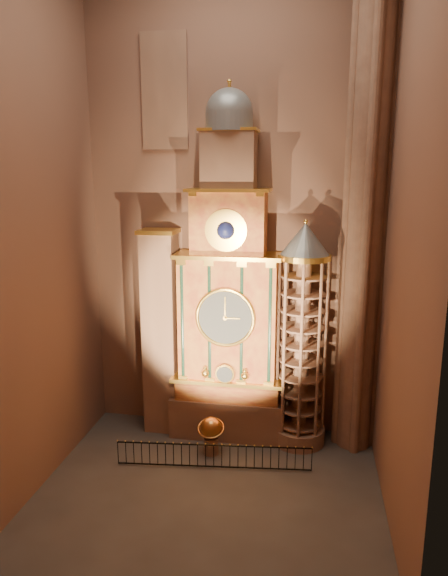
% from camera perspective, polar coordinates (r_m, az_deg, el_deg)
% --- Properties ---
extents(floor, '(14.00, 14.00, 0.00)m').
position_cam_1_polar(floor, '(22.72, -1.67, -21.61)').
color(floor, '#383330').
rests_on(floor, ground).
extents(wall_back, '(22.00, 0.00, 22.00)m').
position_cam_1_polar(wall_back, '(24.78, 0.94, 8.48)').
color(wall_back, brown).
rests_on(wall_back, floor).
extents(wall_left, '(0.00, 22.00, 22.00)m').
position_cam_1_polar(wall_left, '(21.43, -20.69, 7.05)').
color(wall_left, brown).
rests_on(wall_left, floor).
extents(wall_right, '(0.00, 22.00, 22.00)m').
position_cam_1_polar(wall_right, '(18.78, 19.67, 6.47)').
color(wall_right, brown).
rests_on(wall_right, floor).
extents(astronomical_clock, '(5.60, 2.41, 16.70)m').
position_cam_1_polar(astronomical_clock, '(24.46, 0.53, -1.85)').
color(astronomical_clock, '#8C634C').
rests_on(astronomical_clock, floor).
extents(portrait_tower, '(1.80, 1.60, 10.20)m').
position_cam_1_polar(portrait_tower, '(25.64, -7.02, -4.81)').
color(portrait_tower, '#8C634C').
rests_on(portrait_tower, floor).
extents(stair_turret, '(2.50, 2.50, 10.80)m').
position_cam_1_polar(stair_turret, '(24.30, 8.63, -5.55)').
color(stair_turret, '#8C634C').
rests_on(stair_turret, floor).
extents(gothic_pier, '(2.04, 2.04, 22.00)m').
position_cam_1_polar(gothic_pier, '(23.60, 15.49, 7.83)').
color(gothic_pier, '#8C634C').
rests_on(gothic_pier, floor).
extents(stained_glass_window, '(2.20, 0.14, 5.20)m').
position_cam_1_polar(stained_glass_window, '(25.60, -6.64, 20.87)').
color(stained_glass_window, navy).
rests_on(stained_glass_window, wall_back).
extents(celestial_globe, '(1.27, 1.20, 1.80)m').
position_cam_1_polar(celestial_globe, '(24.66, -1.46, -15.71)').
color(celestial_globe, '#8C634C').
rests_on(celestial_globe, floor).
extents(iron_railing, '(8.54, 0.94, 1.10)m').
position_cam_1_polar(iron_railing, '(23.79, -1.15, -18.19)').
color(iron_railing, black).
rests_on(iron_railing, floor).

